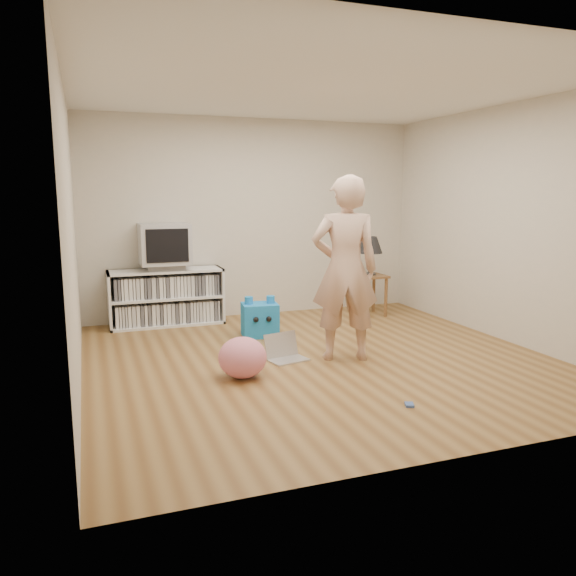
# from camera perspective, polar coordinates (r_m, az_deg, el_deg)

# --- Properties ---
(ground) EXTENTS (4.50, 4.50, 0.00)m
(ground) POSITION_cam_1_polar(r_m,az_deg,el_deg) (5.68, 3.21, -7.20)
(ground) COLOR brown
(ground) RESTS_ON ground
(walls) EXTENTS (4.52, 4.52, 2.60)m
(walls) POSITION_cam_1_polar(r_m,az_deg,el_deg) (5.45, 3.34, 6.00)
(walls) COLOR beige
(walls) RESTS_ON ground
(ceiling) EXTENTS (4.50, 4.50, 0.01)m
(ceiling) POSITION_cam_1_polar(r_m,az_deg,el_deg) (5.51, 3.48, 19.60)
(ceiling) COLOR white
(ceiling) RESTS_ON walls
(media_unit) EXTENTS (1.40, 0.45, 0.70)m
(media_unit) POSITION_cam_1_polar(r_m,az_deg,el_deg) (7.21, -12.26, -0.89)
(media_unit) COLOR white
(media_unit) RESTS_ON ground
(dvd_deck) EXTENTS (0.45, 0.35, 0.07)m
(dvd_deck) POSITION_cam_1_polar(r_m,az_deg,el_deg) (7.13, -12.36, 2.13)
(dvd_deck) COLOR gray
(dvd_deck) RESTS_ON media_unit
(crt_tv) EXTENTS (0.60, 0.53, 0.50)m
(crt_tv) POSITION_cam_1_polar(r_m,az_deg,el_deg) (7.10, -12.44, 4.40)
(crt_tv) COLOR #AAAAAF
(crt_tv) RESTS_ON dvd_deck
(side_table) EXTENTS (0.42, 0.42, 0.55)m
(side_table) POSITION_cam_1_polar(r_m,az_deg,el_deg) (7.64, 8.21, 0.34)
(side_table) COLOR brown
(side_table) RESTS_ON ground
(table_lamp) EXTENTS (0.34, 0.34, 0.52)m
(table_lamp) POSITION_cam_1_polar(r_m,az_deg,el_deg) (7.57, 8.31, 4.26)
(table_lamp) COLOR #333333
(table_lamp) RESTS_ON side_table
(person) EXTENTS (0.76, 0.60, 1.82)m
(person) POSITION_cam_1_polar(r_m,az_deg,el_deg) (5.52, 5.80, 1.92)
(person) COLOR #D6AA92
(person) RESTS_ON ground
(laptop) EXTENTS (0.43, 0.37, 0.26)m
(laptop) POSITION_cam_1_polar(r_m,az_deg,el_deg) (5.65, -0.35, -6.55)
(laptop) COLOR silver
(laptop) RESTS_ON ground
(playing_cards) EXTENTS (0.09, 0.11, 0.02)m
(playing_cards) POSITION_cam_1_polar(r_m,az_deg,el_deg) (4.59, 12.23, -11.51)
(playing_cards) COLOR #3F5FA9
(playing_cards) RESTS_ON ground
(plush_blue) EXTENTS (0.44, 0.39, 0.47)m
(plush_blue) POSITION_cam_1_polar(r_m,az_deg,el_deg) (6.51, -2.87, -3.18)
(plush_blue) COLOR blue
(plush_blue) RESTS_ON ground
(plush_pink) EXTENTS (0.56, 0.56, 0.37)m
(plush_pink) POSITION_cam_1_polar(r_m,az_deg,el_deg) (5.09, -4.65, -7.06)
(plush_pink) COLOR pink
(plush_pink) RESTS_ON ground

